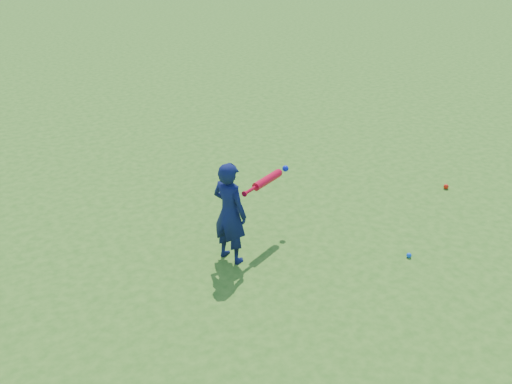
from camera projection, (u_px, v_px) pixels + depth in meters
ground at (232, 258)px, 6.68m from camera, size 80.00×80.00×0.00m
child at (230, 213)px, 6.38m from camera, size 0.45×0.53×1.23m
ground_ball_red at (446, 187)px, 8.24m from camera, size 0.07×0.07×0.07m
ground_ball_blue at (409, 255)px, 6.67m from camera, size 0.06×0.06×0.06m
bat_swing at (269, 179)px, 6.77m from camera, size 0.81×0.44×0.10m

